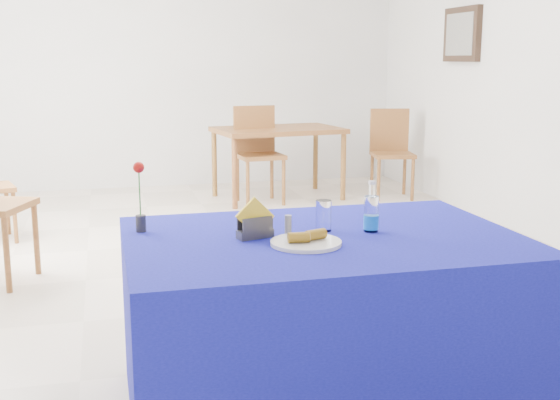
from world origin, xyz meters
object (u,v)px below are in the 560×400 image
(blue_table, at_px, (322,323))
(chair_bg_right, at_px, (391,146))
(water_bottle, at_px, (371,215))
(oak_table, at_px, (278,135))
(plate, at_px, (306,243))
(chair_bg_left, at_px, (257,147))

(blue_table, xyz_separation_m, chair_bg_right, (2.14, 4.31, 0.16))
(water_bottle, bearing_deg, oak_table, 80.82)
(plate, height_order, blue_table, plate)
(blue_table, bearing_deg, chair_bg_left, 81.06)
(plate, relative_size, oak_table, 0.20)
(oak_table, bearing_deg, chair_bg_right, -9.36)
(oak_table, xyz_separation_m, chair_bg_left, (-0.25, -0.12, -0.11))
(plate, distance_m, blue_table, 0.42)
(blue_table, relative_size, chair_bg_right, 1.70)
(plate, xyz_separation_m, blue_table, (0.11, 0.12, -0.39))
(chair_bg_right, bearing_deg, oak_table, -178.86)
(water_bottle, height_order, chair_bg_right, water_bottle)
(chair_bg_left, height_order, chair_bg_right, chair_bg_left)
(plate, relative_size, chair_bg_left, 0.28)
(blue_table, xyz_separation_m, oak_table, (0.94, 4.51, 0.30))
(blue_table, distance_m, chair_bg_right, 4.82)
(water_bottle, height_order, chair_bg_left, chair_bg_left)
(plate, xyz_separation_m, chair_bg_right, (2.25, 4.43, -0.22))
(blue_table, relative_size, oak_table, 1.16)
(water_bottle, bearing_deg, plate, -156.91)
(chair_bg_left, relative_size, chair_bg_right, 1.05)
(plate, relative_size, blue_table, 0.17)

